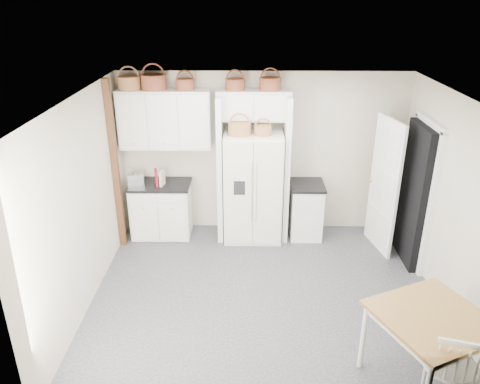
{
  "coord_description": "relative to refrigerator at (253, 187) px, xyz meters",
  "views": [
    {
      "loc": [
        -0.25,
        -5.12,
        3.71
      ],
      "look_at": [
        -0.33,
        0.4,
        1.32
      ],
      "focal_mm": 35.0,
      "sensor_mm": 36.0,
      "label": 1
    }
  ],
  "objects": [
    {
      "name": "floor",
      "position": [
        0.15,
        -1.66,
        -0.87
      ],
      "size": [
        4.5,
        4.5,
        0.0
      ],
      "primitive_type": "plane",
      "color": "#26272F",
      "rests_on": "ground"
    },
    {
      "name": "ceiling",
      "position": [
        0.15,
        -1.66,
        1.73
      ],
      "size": [
        4.5,
        4.5,
        0.0
      ],
      "primitive_type": "plane",
      "color": "white",
      "rests_on": "wall_back"
    },
    {
      "name": "wall_back",
      "position": [
        0.15,
        0.34,
        0.43
      ],
      "size": [
        4.5,
        0.0,
        4.5
      ],
      "primitive_type": "plane",
      "rotation": [
        1.57,
        0.0,
        0.0
      ],
      "color": "beige",
      "rests_on": "floor"
    },
    {
      "name": "wall_left",
      "position": [
        -2.1,
        -1.66,
        0.43
      ],
      "size": [
        0.0,
        4.0,
        4.0
      ],
      "primitive_type": "plane",
      "rotation": [
        1.57,
        0.0,
        1.57
      ],
      "color": "beige",
      "rests_on": "floor"
    },
    {
      "name": "wall_right",
      "position": [
        2.4,
        -1.66,
        0.43
      ],
      "size": [
        0.0,
        4.0,
        4.0
      ],
      "primitive_type": "plane",
      "rotation": [
        1.57,
        0.0,
        -1.57
      ],
      "color": "beige",
      "rests_on": "floor"
    },
    {
      "name": "refrigerator",
      "position": [
        0.0,
        0.0,
        0.0
      ],
      "size": [
        0.9,
        0.72,
        1.74
      ],
      "primitive_type": "cube",
      "color": "silver",
      "rests_on": "floor"
    },
    {
      "name": "base_cab_left",
      "position": [
        -1.48,
        0.04,
        -0.44
      ],
      "size": [
        0.93,
        0.59,
        0.86
      ],
      "primitive_type": "cube",
      "color": "silver",
      "rests_on": "floor"
    },
    {
      "name": "base_cab_right",
      "position": [
        0.86,
        0.04,
        -0.44
      ],
      "size": [
        0.49,
        0.59,
        0.86
      ],
      "primitive_type": "cube",
      "color": "silver",
      "rests_on": "floor"
    },
    {
      "name": "dining_table",
      "position": [
        1.71,
        -3.11,
        -0.45
      ],
      "size": [
        1.33,
        1.33,
        0.83
      ],
      "primitive_type": "cube",
      "rotation": [
        0.0,
        0.0,
        0.43
      ],
      "color": "brown",
      "rests_on": "floor"
    },
    {
      "name": "windsor_chair",
      "position": [
        1.8,
        -3.41,
        -0.37
      ],
      "size": [
        0.59,
        0.56,
        1.0
      ],
      "primitive_type": "cube",
      "rotation": [
        0.0,
        0.0,
        -0.27
      ],
      "color": "silver",
      "rests_on": "floor"
    },
    {
      "name": "counter_left",
      "position": [
        -1.48,
        0.04,
        0.01
      ],
      "size": [
        0.97,
        0.62,
        0.04
      ],
      "primitive_type": "cube",
      "color": "black",
      "rests_on": "base_cab_left"
    },
    {
      "name": "counter_right",
      "position": [
        0.86,
        0.04,
        0.01
      ],
      "size": [
        0.53,
        0.63,
        0.04
      ],
      "primitive_type": "cube",
      "color": "black",
      "rests_on": "base_cab_right"
    },
    {
      "name": "toaster",
      "position": [
        -1.84,
        0.01,
        0.11
      ],
      "size": [
        0.27,
        0.18,
        0.17
      ],
      "primitive_type": "cube",
      "rotation": [
        0.0,
        0.0,
        0.17
      ],
      "color": "silver",
      "rests_on": "counter_left"
    },
    {
      "name": "cookbook_red",
      "position": [
        -1.51,
        -0.04,
        0.16
      ],
      "size": [
        0.08,
        0.18,
        0.26
      ],
      "primitive_type": "cube",
      "rotation": [
        0.0,
        0.0,
        0.25
      ],
      "color": "maroon",
      "rests_on": "counter_left"
    },
    {
      "name": "cookbook_cream",
      "position": [
        -1.42,
        -0.04,
        0.15
      ],
      "size": [
        0.07,
        0.17,
        0.24
      ],
      "primitive_type": "cube",
      "rotation": [
        0.0,
        0.0,
        -0.21
      ],
      "color": "beige",
      "rests_on": "counter_left"
    },
    {
      "name": "basket_upper_a",
      "position": [
        -1.84,
        0.17,
        1.58
      ],
      "size": [
        0.34,
        0.34,
        0.19
      ],
      "primitive_type": "cylinder",
      "color": "brown",
      "rests_on": "upper_cabinet"
    },
    {
      "name": "basket_upper_b",
      "position": [
        -1.48,
        0.17,
        1.59
      ],
      "size": [
        0.37,
        0.37,
        0.22
      ],
      "primitive_type": "cylinder",
      "color": "brown",
      "rests_on": "upper_cabinet"
    },
    {
      "name": "basket_upper_c",
      "position": [
        -1.02,
        0.17,
        1.56
      ],
      "size": [
        0.28,
        0.28,
        0.16
      ],
      "primitive_type": "cylinder",
      "color": "brown",
      "rests_on": "upper_cabinet"
    },
    {
      "name": "basket_bridge_a",
      "position": [
        -0.28,
        0.17,
        1.56
      ],
      "size": [
        0.29,
        0.29,
        0.16
      ],
      "primitive_type": "cylinder",
      "color": "brown",
      "rests_on": "bridge_cabinet"
    },
    {
      "name": "basket_bridge_b",
      "position": [
        0.24,
        0.17,
        1.57
      ],
      "size": [
        0.32,
        0.32,
        0.18
      ],
      "primitive_type": "cylinder",
      "color": "brown",
      "rests_on": "bridge_cabinet"
    },
    {
      "name": "basket_fridge_a",
      "position": [
        -0.21,
        -0.1,
        0.96
      ],
      "size": [
        0.33,
        0.33,
        0.18
      ],
      "primitive_type": "cylinder",
      "color": "brown",
      "rests_on": "refrigerator"
    },
    {
      "name": "basket_fridge_b",
      "position": [
        0.13,
        -0.1,
        0.94
      ],
      "size": [
        0.26,
        0.26,
        0.14
      ],
      "primitive_type": "cylinder",
      "color": "brown",
      "rests_on": "refrigerator"
    },
    {
      "name": "upper_cabinet",
      "position": [
        -1.35,
        0.17,
        1.03
      ],
      "size": [
        1.4,
        0.34,
        0.9
      ],
      "primitive_type": "cube",
      "color": "silver",
      "rests_on": "wall_back"
    },
    {
      "name": "bridge_cabinet",
      "position": [
        0.0,
        0.17,
        1.26
      ],
      "size": [
        1.12,
        0.34,
        0.45
      ],
      "primitive_type": "cube",
      "color": "silver",
      "rests_on": "wall_back"
    },
    {
      "name": "fridge_panel_left",
      "position": [
        -0.51,
        0.04,
        0.28
      ],
      "size": [
        0.08,
        0.6,
        2.3
      ],
      "primitive_type": "cube",
      "color": "silver",
      "rests_on": "floor"
    },
    {
      "name": "fridge_panel_right",
      "position": [
        0.51,
        0.04,
        0.28
      ],
      "size": [
        0.08,
        0.6,
        2.3
      ],
      "primitive_type": "cube",
      "color": "silver",
      "rests_on": "floor"
    },
    {
      "name": "trim_post",
      "position": [
        -2.05,
        -0.31,
        0.43
      ],
      "size": [
        0.09,
        0.09,
        2.6
      ],
      "primitive_type": "cube",
      "color": "#3A1A14",
      "rests_on": "floor"
    },
    {
      "name": "doorway_void",
      "position": [
        2.31,
        -0.66,
        0.16
      ],
      "size": [
        0.18,
        0.85,
        2.05
      ],
      "primitive_type": "cube",
      "color": "black",
      "rests_on": "floor"
    },
    {
      "name": "door_slab",
      "position": [
        1.95,
        -0.32,
        0.16
      ],
      "size": [
        0.21,
        0.79,
        2.05
      ],
      "primitive_type": "cube",
      "rotation": [
        0.0,
        0.0,
        -1.36
      ],
      "color": "white",
      "rests_on": "floor"
    }
  ]
}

